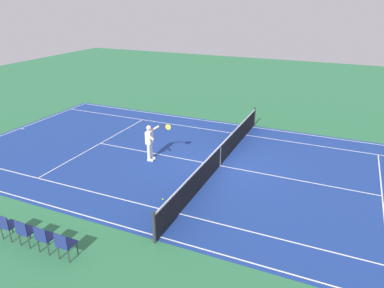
{
  "coord_description": "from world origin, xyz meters",
  "views": [
    {
      "loc": [
        -4.6,
        13.43,
        6.85
      ],
      "look_at": [
        1.24,
        0.21,
        0.9
      ],
      "focal_mm": 33.5,
      "sensor_mm": 36.0,
      "label": 1
    }
  ],
  "objects_px": {
    "spectator_chair_2": "(25,231)",
    "tennis_net": "(220,155)",
    "spectator_chair_3": "(7,225)",
    "spectator_chair_0": "(64,244)",
    "spectator_chair_1": "(44,237)",
    "tennis_ball": "(163,199)",
    "tennis_player_near": "(150,141)"
  },
  "relations": [
    {
      "from": "tennis_net",
      "to": "spectator_chair_3",
      "type": "bearing_deg",
      "value": 60.92
    },
    {
      "from": "tennis_net",
      "to": "spectator_chair_0",
      "type": "xyz_separation_m",
      "value": [
        1.92,
        7.43,
        0.03
      ]
    },
    {
      "from": "spectator_chair_0",
      "to": "spectator_chair_2",
      "type": "xyz_separation_m",
      "value": [
        1.48,
        0.0,
        0.0
      ]
    },
    {
      "from": "spectator_chair_3",
      "to": "tennis_ball",
      "type": "bearing_deg",
      "value": -129.58
    },
    {
      "from": "spectator_chair_2",
      "to": "tennis_ball",
      "type": "bearing_deg",
      "value": -122.48
    },
    {
      "from": "spectator_chair_0",
      "to": "tennis_ball",
      "type": "bearing_deg",
      "value": -104.39
    },
    {
      "from": "tennis_player_near",
      "to": "spectator_chair_3",
      "type": "bearing_deg",
      "value": 81.09
    },
    {
      "from": "tennis_net",
      "to": "spectator_chair_3",
      "type": "distance_m",
      "value": 8.5
    },
    {
      "from": "tennis_net",
      "to": "spectator_chair_2",
      "type": "distance_m",
      "value": 8.17
    },
    {
      "from": "spectator_chair_1",
      "to": "tennis_net",
      "type": "bearing_deg",
      "value": -109.68
    },
    {
      "from": "tennis_ball",
      "to": "spectator_chair_1",
      "type": "distance_m",
      "value": 4.28
    },
    {
      "from": "spectator_chair_1",
      "to": "spectator_chair_3",
      "type": "height_order",
      "value": "same"
    },
    {
      "from": "spectator_chair_1",
      "to": "spectator_chair_3",
      "type": "xyz_separation_m",
      "value": [
        1.48,
        0.0,
        0.0
      ]
    },
    {
      "from": "spectator_chair_2",
      "to": "spectator_chair_3",
      "type": "distance_m",
      "value": 0.74
    },
    {
      "from": "spectator_chair_0",
      "to": "spectator_chair_3",
      "type": "relative_size",
      "value": 1.0
    },
    {
      "from": "tennis_player_near",
      "to": "tennis_ball",
      "type": "xyz_separation_m",
      "value": [
        -2.15,
        2.88,
        -0.9
      ]
    },
    {
      "from": "spectator_chair_1",
      "to": "spectator_chair_2",
      "type": "distance_m",
      "value": 0.74
    },
    {
      "from": "tennis_player_near",
      "to": "spectator_chair_2",
      "type": "height_order",
      "value": "tennis_player_near"
    },
    {
      "from": "spectator_chair_0",
      "to": "spectator_chair_2",
      "type": "height_order",
      "value": "same"
    },
    {
      "from": "tennis_net",
      "to": "spectator_chair_1",
      "type": "xyz_separation_m",
      "value": [
        2.66,
        7.43,
        0.03
      ]
    },
    {
      "from": "tennis_net",
      "to": "tennis_player_near",
      "type": "height_order",
      "value": "tennis_player_near"
    },
    {
      "from": "tennis_player_near",
      "to": "spectator_chair_0",
      "type": "bearing_deg",
      "value": 99.68
    },
    {
      "from": "spectator_chair_1",
      "to": "tennis_ball",
      "type": "bearing_deg",
      "value": -114.07
    },
    {
      "from": "tennis_player_near",
      "to": "spectator_chair_2",
      "type": "relative_size",
      "value": 1.93
    },
    {
      "from": "tennis_net",
      "to": "spectator_chair_1",
      "type": "relative_size",
      "value": 13.3
    },
    {
      "from": "spectator_chair_2",
      "to": "tennis_net",
      "type": "bearing_deg",
      "value": -114.56
    },
    {
      "from": "tennis_ball",
      "to": "spectator_chair_1",
      "type": "bearing_deg",
      "value": 65.93
    },
    {
      "from": "tennis_ball",
      "to": "spectator_chair_3",
      "type": "distance_m",
      "value": 5.06
    },
    {
      "from": "spectator_chair_2",
      "to": "spectator_chair_3",
      "type": "relative_size",
      "value": 1.0
    },
    {
      "from": "spectator_chair_0",
      "to": "tennis_net",
      "type": "bearing_deg",
      "value": -104.49
    },
    {
      "from": "tennis_player_near",
      "to": "spectator_chair_0",
      "type": "distance_m",
      "value": 6.87
    },
    {
      "from": "tennis_player_near",
      "to": "spectator_chair_3",
      "type": "relative_size",
      "value": 1.93
    }
  ]
}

